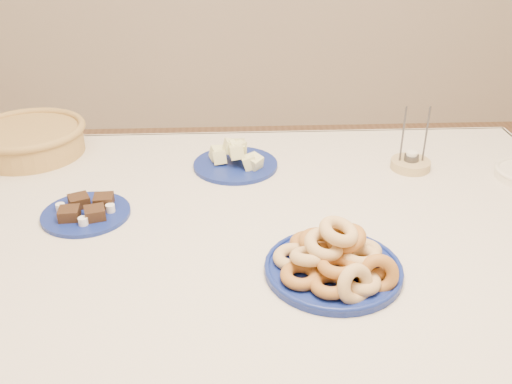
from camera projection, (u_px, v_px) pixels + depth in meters
dining_table at (255, 255)px, 1.42m from camera, size 1.71×1.11×0.75m
donut_platter at (336, 261)px, 1.16m from camera, size 0.37×0.37×0.13m
melon_plate at (236, 160)px, 1.61m from camera, size 0.31×0.31×0.08m
brownie_plate at (86, 211)px, 1.38m from camera, size 0.24×0.24×0.04m
wicker_basket at (29, 139)px, 1.68m from camera, size 0.39×0.39×0.09m
candle_holder at (411, 163)px, 1.61m from camera, size 0.12×0.12×0.18m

